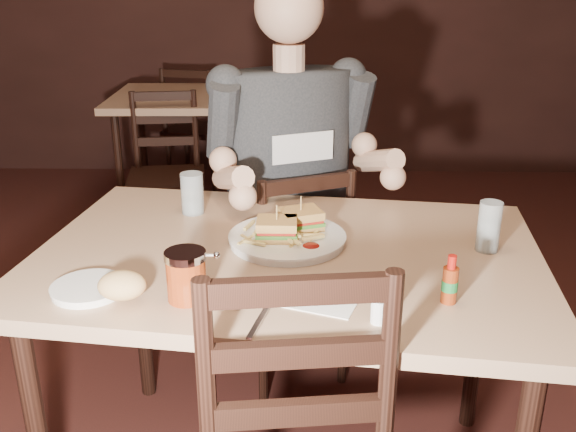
{
  "coord_description": "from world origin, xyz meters",
  "views": [
    {
      "loc": [
        0.29,
        -1.25,
        1.47
      ],
      "look_at": [
        0.26,
        0.34,
        0.85
      ],
      "focal_mm": 40.0,
      "sensor_mm": 36.0,
      "label": 1
    }
  ],
  "objects_px": {
    "main_table": "(288,275)",
    "bg_table": "(182,110)",
    "dinner_plate": "(287,240)",
    "side_plate": "(89,289)",
    "bg_chair_far": "(198,129)",
    "chair_far": "(288,271)",
    "diner": "(294,135)",
    "syrup_dispenser": "(186,276)",
    "hot_sauce": "(450,279)",
    "bg_chair_near": "(166,178)",
    "glass_left": "(192,193)",
    "glass_right": "(489,227)"
  },
  "relations": [
    {
      "from": "main_table",
      "to": "bg_table",
      "type": "bearing_deg",
      "value": 107.12
    },
    {
      "from": "dinner_plate",
      "to": "side_plate",
      "type": "xyz_separation_m",
      "value": [
        -0.45,
        -0.29,
        -0.0
      ]
    },
    {
      "from": "dinner_plate",
      "to": "bg_chair_far",
      "type": "bearing_deg",
      "value": 104.07
    },
    {
      "from": "chair_far",
      "to": "side_plate",
      "type": "distance_m",
      "value": 1.0
    },
    {
      "from": "bg_chair_far",
      "to": "diner",
      "type": "bearing_deg",
      "value": 119.46
    },
    {
      "from": "bg_table",
      "to": "syrup_dispenser",
      "type": "xyz_separation_m",
      "value": [
        0.46,
        -2.48,
        0.15
      ]
    },
    {
      "from": "main_table",
      "to": "chair_far",
      "type": "distance_m",
      "value": 0.65
    },
    {
      "from": "side_plate",
      "to": "hot_sauce",
      "type": "bearing_deg",
      "value": -2.0
    },
    {
      "from": "diner",
      "to": "syrup_dispenser",
      "type": "bearing_deg",
      "value": -128.59
    },
    {
      "from": "bg_chair_near",
      "to": "dinner_plate",
      "type": "relative_size",
      "value": 2.77
    },
    {
      "from": "diner",
      "to": "glass_left",
      "type": "distance_m",
      "value": 0.42
    },
    {
      "from": "bg_chair_far",
      "to": "glass_left",
      "type": "distance_m",
      "value": 2.54
    },
    {
      "from": "bg_table",
      "to": "chair_far",
      "type": "xyz_separation_m",
      "value": [
        0.67,
        -1.62,
        -0.26
      ]
    },
    {
      "from": "dinner_plate",
      "to": "glass_left",
      "type": "distance_m",
      "value": 0.37
    },
    {
      "from": "dinner_plate",
      "to": "main_table",
      "type": "bearing_deg",
      "value": -87.69
    },
    {
      "from": "bg_chair_near",
      "to": "syrup_dispenser",
      "type": "height_order",
      "value": "syrup_dispenser"
    },
    {
      "from": "bg_table",
      "to": "hot_sauce",
      "type": "height_order",
      "value": "hot_sauce"
    },
    {
      "from": "bg_table",
      "to": "bg_chair_near",
      "type": "relative_size",
      "value": 0.96
    },
    {
      "from": "chair_far",
      "to": "side_plate",
      "type": "bearing_deg",
      "value": 39.07
    },
    {
      "from": "bg_chair_near",
      "to": "side_plate",
      "type": "xyz_separation_m",
      "value": [
        0.23,
        -1.9,
        0.35
      ]
    },
    {
      "from": "glass_right",
      "to": "side_plate",
      "type": "height_order",
      "value": "glass_right"
    },
    {
      "from": "diner",
      "to": "side_plate",
      "type": "xyz_separation_m",
      "value": [
        -0.46,
        -0.78,
        -0.17
      ]
    },
    {
      "from": "diner",
      "to": "bg_table",
      "type": "bearing_deg",
      "value": 89.47
    },
    {
      "from": "syrup_dispenser",
      "to": "glass_right",
      "type": "bearing_deg",
      "value": 28.21
    },
    {
      "from": "syrup_dispenser",
      "to": "bg_chair_far",
      "type": "bearing_deg",
      "value": 105.88
    },
    {
      "from": "glass_right",
      "to": "side_plate",
      "type": "bearing_deg",
      "value": -165.3
    },
    {
      "from": "syrup_dispenser",
      "to": "main_table",
      "type": "bearing_deg",
      "value": 57.91
    },
    {
      "from": "main_table",
      "to": "bg_chair_near",
      "type": "distance_m",
      "value": 1.81
    },
    {
      "from": "bg_chair_near",
      "to": "side_plate",
      "type": "relative_size",
      "value": 5.15
    },
    {
      "from": "glass_left",
      "to": "hot_sauce",
      "type": "bearing_deg",
      "value": -39.48
    },
    {
      "from": "hot_sauce",
      "to": "main_table",
      "type": "bearing_deg",
      "value": 143.84
    },
    {
      "from": "syrup_dispenser",
      "to": "side_plate",
      "type": "xyz_separation_m",
      "value": [
        -0.23,
        0.03,
        -0.05
      ]
    },
    {
      "from": "main_table",
      "to": "syrup_dispenser",
      "type": "distance_m",
      "value": 0.37
    },
    {
      "from": "bg_chair_near",
      "to": "diner",
      "type": "xyz_separation_m",
      "value": [
        0.69,
        -1.12,
        0.52
      ]
    },
    {
      "from": "syrup_dispenser",
      "to": "side_plate",
      "type": "bearing_deg",
      "value": -179.82
    },
    {
      "from": "bg_table",
      "to": "bg_chair_far",
      "type": "bearing_deg",
      "value": 90.0
    },
    {
      "from": "bg_table",
      "to": "glass_left",
      "type": "bearing_deg",
      "value": -78.72
    },
    {
      "from": "bg_chair_far",
      "to": "side_plate",
      "type": "bearing_deg",
      "value": 106.55
    },
    {
      "from": "bg_chair_far",
      "to": "hot_sauce",
      "type": "xyz_separation_m",
      "value": [
        1.05,
        -3.03,
        0.4
      ]
    },
    {
      "from": "bg_chair_far",
      "to": "bg_chair_near",
      "type": "relative_size",
      "value": 1.0
    },
    {
      "from": "side_plate",
      "to": "bg_chair_far",
      "type": "bearing_deg",
      "value": 94.32
    },
    {
      "from": "bg_table",
      "to": "dinner_plate",
      "type": "height_order",
      "value": "dinner_plate"
    },
    {
      "from": "chair_far",
      "to": "side_plate",
      "type": "height_order",
      "value": "chair_far"
    },
    {
      "from": "bg_table",
      "to": "bg_chair_far",
      "type": "height_order",
      "value": "bg_chair_far"
    },
    {
      "from": "main_table",
      "to": "bg_chair_far",
      "type": "height_order",
      "value": "bg_chair_far"
    },
    {
      "from": "diner",
      "to": "glass_right",
      "type": "relative_size",
      "value": 7.59
    },
    {
      "from": "glass_left",
      "to": "chair_far",
      "type": "bearing_deg",
      "value": 48.02
    },
    {
      "from": "bg_chair_far",
      "to": "syrup_dispenser",
      "type": "height_order",
      "value": "syrup_dispenser"
    },
    {
      "from": "bg_chair_far",
      "to": "glass_left",
      "type": "relative_size",
      "value": 6.89
    },
    {
      "from": "diner",
      "to": "glass_left",
      "type": "height_order",
      "value": "diner"
    }
  ]
}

